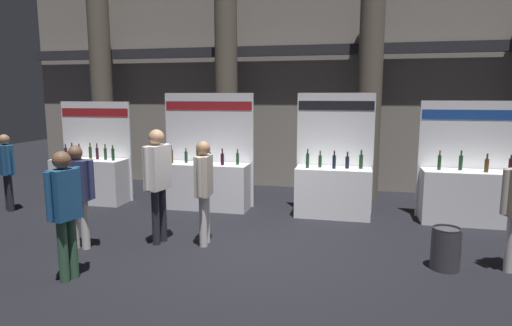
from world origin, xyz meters
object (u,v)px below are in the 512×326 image
Objects in this scene: exhibitor_booth_0 at (91,176)px; trash_bin at (446,248)px; visitor_2 at (6,166)px; visitor_0 at (65,205)px; visitor_3 at (77,188)px; visitor_1 at (158,175)px; visitor_4 at (204,184)px; exhibitor_booth_2 at (333,186)px; exhibitor_booth_1 at (205,180)px; exhibitor_booth_3 at (471,192)px.

exhibitor_booth_0 reaches higher than trash_bin.
exhibitor_booth_0 is 1.64m from visitor_2.
visitor_0 is 1.20m from visitor_3.
visitor_2 is (-8.16, 1.25, 0.63)m from trash_bin.
visitor_4 is (0.74, 0.08, -0.13)m from visitor_1.
exhibitor_booth_2 is at bearing 43.50° from visitor_2.
visitor_0 is 4.31m from visitor_2.
visitor_2 is (-3.87, 1.13, -0.19)m from visitor_1.
visitor_3 is at bearing -143.63° from exhibitor_booth_2.
exhibitor_booth_3 is (5.16, 0.04, -0.00)m from exhibitor_booth_1.
exhibitor_booth_3 is 6.87m from visitor_0.
visitor_2 is (-6.51, -1.09, 0.33)m from exhibitor_booth_2.
visitor_3 is (-0.56, 1.06, -0.03)m from visitor_0.
exhibitor_booth_1 is at bearing -111.78° from visitor_3.
trash_bin is at bearing -28.94° from exhibitor_booth_1.
exhibitor_booth_2 is 2.89m from visitor_4.
visitor_3 is at bearing -59.68° from exhibitor_booth_0.
exhibitor_booth_0 is 7.31m from trash_bin.
visitor_2 is 3.24m from visitor_3.
visitor_1 reaches higher than visitor_4.
exhibitor_booth_3 is 2.58m from trash_bin.
exhibitor_booth_2 is at bearing 141.78° from visitor_1.
visitor_3 is at bearing -76.78° from visitor_4.
visitor_2 is (-3.35, 2.71, -0.07)m from visitor_0.
exhibitor_booth_1 is 2.33m from visitor_4.
exhibitor_booth_2 is at bearing 125.02° from trash_bin.
exhibitor_booth_0 reaches higher than visitor_0.
visitor_1 reaches higher than visitor_2.
exhibitor_booth_2 is 2.51m from exhibitor_booth_3.
visitor_3 is (-1.09, -0.52, -0.15)m from visitor_1.
visitor_4 is (4.61, -1.05, 0.06)m from visitor_2.
exhibitor_booth_3 is at bearing 111.68° from visitor_4.
exhibitor_booth_0 is at bearing -117.54° from visitor_1.
exhibitor_booth_1 is at bearing -179.60° from exhibitor_booth_3.
visitor_3 is (1.57, -2.69, 0.39)m from exhibitor_booth_0.
exhibitor_booth_1 is 1.52× the size of visitor_2.
visitor_0 is at bearing -4.96° from visitor_2.
exhibitor_booth_3 is 3.83× the size of trash_bin.
visitor_3 is at bearing -175.80° from trash_bin.
exhibitor_booth_1 is 1.44× the size of visitor_4.
visitor_4 is (0.75, -2.17, 0.39)m from exhibitor_booth_1.
exhibitor_booth_1 is 1.00× the size of exhibitor_booth_2.
visitor_0 is at bearing -60.33° from exhibitor_booth_0.
exhibitor_booth_0 is 7.80m from exhibitor_booth_3.
visitor_4 is at bearing 176.70° from trash_bin.
exhibitor_booth_0 is 1.33× the size of visitor_4.
exhibitor_booth_3 is 1.23× the size of visitor_1.
trash_bin is 5.42m from visitor_3.
visitor_1 is (-2.64, -2.22, 0.52)m from exhibitor_booth_2.
exhibitor_booth_3 is at bearing 0.40° from exhibitor_booth_1.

